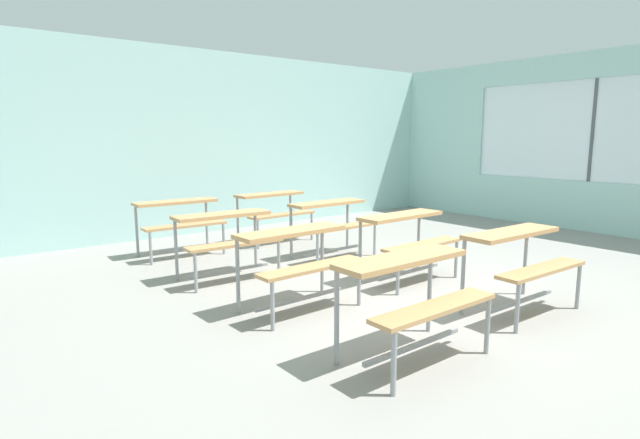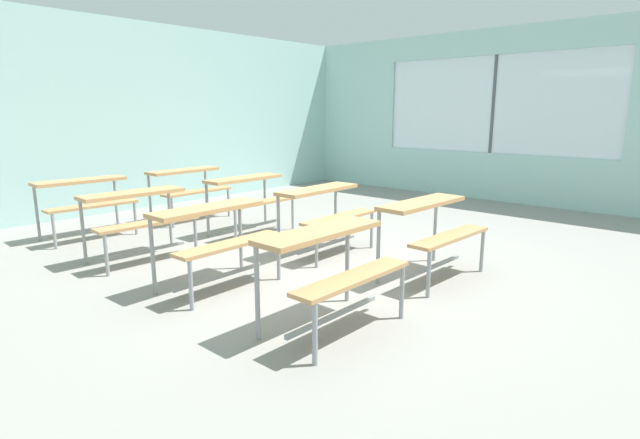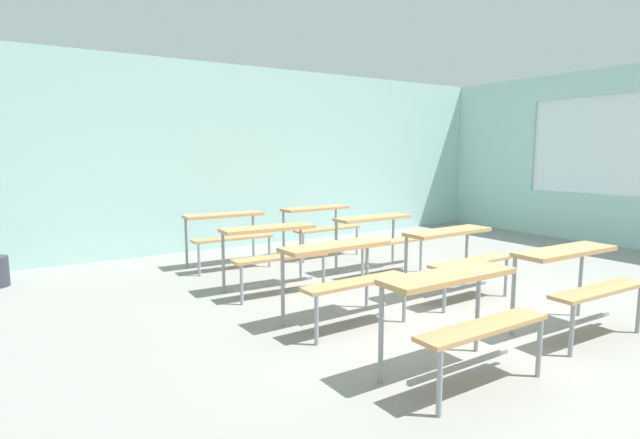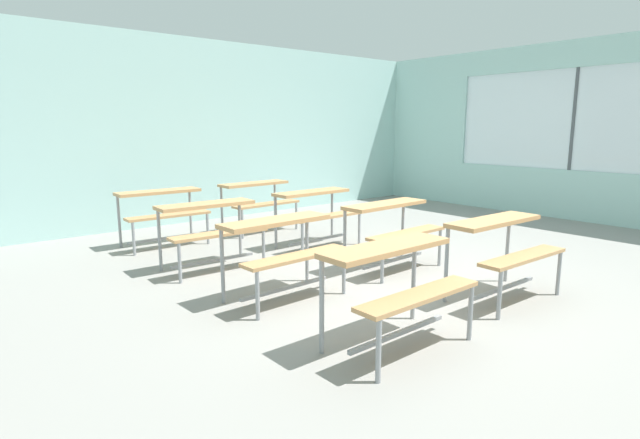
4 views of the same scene
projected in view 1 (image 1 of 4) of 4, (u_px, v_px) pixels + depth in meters
ground at (411, 296)px, 5.14m from camera, size 10.00×9.00×0.05m
wall_back at (210, 143)px, 8.38m from camera, size 10.00×0.12×3.00m
wall_right at (634, 147)px, 7.85m from camera, size 0.12×9.00×3.00m
desk_bench_r0c0 at (413, 283)px, 3.57m from camera, size 1.10×0.59×0.74m
desk_bench_r0c1 at (521, 252)px, 4.55m from camera, size 1.12×0.62×0.74m
desk_bench_r1c0 at (298, 250)px, 4.62m from camera, size 1.12×0.62×0.74m
desk_bench_r1c1 at (408, 231)px, 5.55m from camera, size 1.12×0.62×0.74m
desk_bench_r2c0 at (226, 230)px, 5.61m from camera, size 1.12×0.64×0.74m
desk_bench_r2c1 at (332, 216)px, 6.62m from camera, size 1.11×0.61×0.74m
desk_bench_r3c0 at (179, 214)px, 6.74m from camera, size 1.12×0.62×0.74m
desk_bench_r3c1 at (274, 205)px, 7.65m from camera, size 1.12×0.63×0.74m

